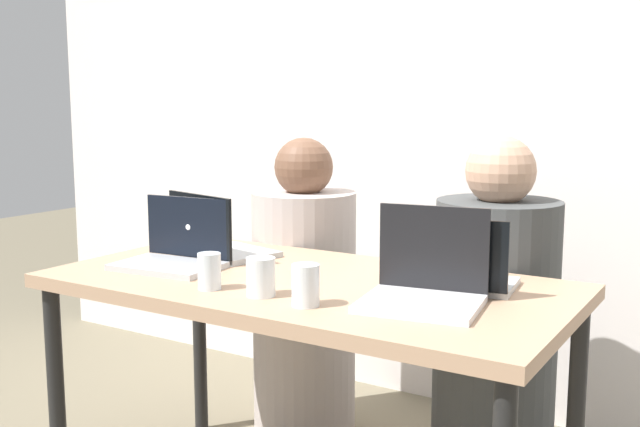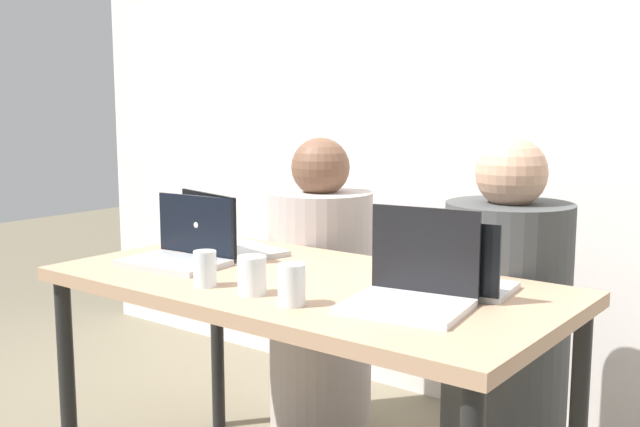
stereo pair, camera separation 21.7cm
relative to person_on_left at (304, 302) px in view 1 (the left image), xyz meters
name	(u,v)px [view 1 (the left image)]	position (x,y,z in m)	size (l,w,h in m)	color
back_wall	(458,87)	(0.37, 0.57, 0.81)	(4.50, 0.10, 2.62)	white
desk	(306,303)	(0.37, -0.57, 0.18)	(1.49, 0.76, 0.75)	tan
person_on_left	(304,302)	(0.00, 0.00, 0.00)	(0.40, 0.40, 1.12)	#BAADA7
person_on_right	(495,331)	(0.75, 0.00, 0.01)	(0.48, 0.48, 1.15)	#434646
laptop_back_right	(460,273)	(0.79, -0.45, 0.30)	(0.31, 0.25, 0.20)	silver
laptop_back_left	(218,242)	(-0.04, -0.45, 0.30)	(0.36, 0.29, 0.21)	#B5B9BA
laptop_front_left	(175,252)	(-0.06, -0.64, 0.30)	(0.33, 0.25, 0.21)	#B5B6B9
laptop_front_right	(425,283)	(0.77, -0.63, 0.31)	(0.32, 0.30, 0.24)	silver
water_glass_center	(260,279)	(0.37, -0.78, 0.30)	(0.08, 0.08, 0.10)	white
water_glass_right	(306,288)	(0.52, -0.80, 0.30)	(0.07, 0.07, 0.10)	white
water_glass_left	(209,274)	(0.21, -0.80, 0.30)	(0.06, 0.06, 0.10)	silver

